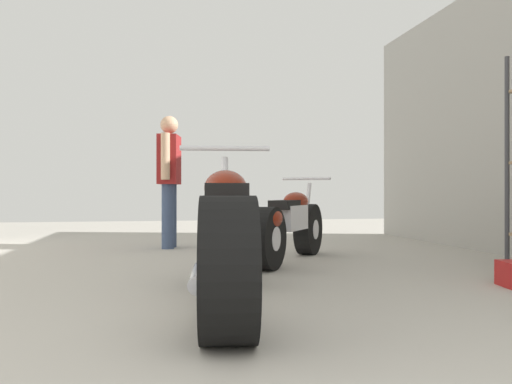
# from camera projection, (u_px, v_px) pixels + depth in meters

# --- Properties ---
(ground_plane) EXTENTS (17.24, 17.24, 0.00)m
(ground_plane) POSITION_uv_depth(u_px,v_px,m) (231.00, 281.00, 3.97)
(ground_plane) COLOR #A8A399
(motorcycle_maroon_cruiser) EXTENTS (0.66, 2.15, 1.00)m
(motorcycle_maroon_cruiser) POSITION_uv_depth(u_px,v_px,m) (226.00, 237.00, 3.01)
(motorcycle_maroon_cruiser) COLOR black
(motorcycle_maroon_cruiser) RESTS_ON ground_plane
(motorcycle_black_naked) EXTENTS (1.11, 1.58, 0.83)m
(motorcycle_black_naked) POSITION_uv_depth(u_px,v_px,m) (288.00, 226.00, 5.03)
(motorcycle_black_naked) COLOR black
(motorcycle_black_naked) RESTS_ON ground_plane
(mechanic_in_blue) EXTENTS (0.31, 0.64, 1.59)m
(mechanic_in_blue) POSITION_uv_depth(u_px,v_px,m) (169.00, 173.00, 6.31)
(mechanic_in_blue) COLOR #384766
(mechanic_in_blue) RESTS_ON ground_plane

